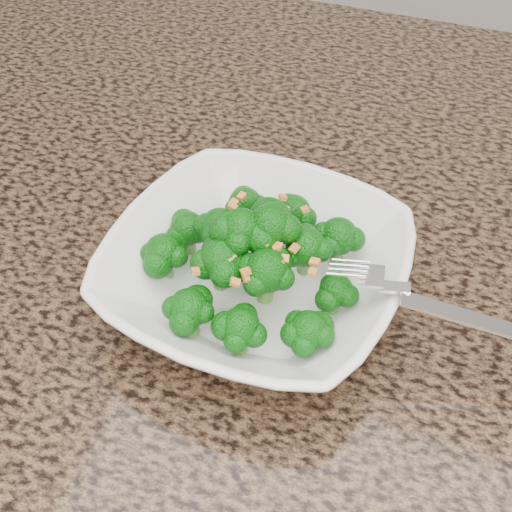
% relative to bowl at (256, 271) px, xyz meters
% --- Properties ---
extents(cabinet, '(1.55, 0.95, 0.87)m').
position_rel_bowl_xyz_m(cabinet, '(0.03, 0.08, -0.50)').
color(cabinet, '#382516').
rests_on(cabinet, ground).
extents(granite_counter, '(1.64, 1.04, 0.03)m').
position_rel_bowl_xyz_m(granite_counter, '(0.03, 0.08, -0.05)').
color(granite_counter, brown).
rests_on(granite_counter, cabinet).
extents(bowl, '(0.27, 0.27, 0.06)m').
position_rel_bowl_xyz_m(bowl, '(0.00, 0.00, 0.00)').
color(bowl, white).
rests_on(bowl, granite_counter).
extents(broccoli_pile, '(0.22, 0.22, 0.06)m').
position_rel_bowl_xyz_m(broccoli_pile, '(0.00, 0.00, 0.06)').
color(broccoli_pile, '#0A5F0A').
rests_on(broccoli_pile, bowl).
extents(garlic_topping, '(0.13, 0.13, 0.01)m').
position_rel_bowl_xyz_m(garlic_topping, '(0.00, 0.00, 0.10)').
color(garlic_topping, orange).
rests_on(garlic_topping, broccoli_pile).
extents(fork, '(0.19, 0.06, 0.01)m').
position_rel_bowl_xyz_m(fork, '(0.12, -0.01, 0.04)').
color(fork, silver).
rests_on(fork, bowl).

